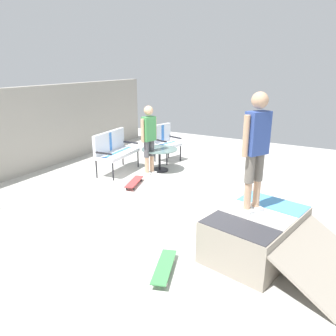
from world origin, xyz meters
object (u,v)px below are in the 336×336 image
object	(u,v)px
patio_bench	(114,148)
skateboard_spare	(164,267)
patio_chair_near_house	(165,139)
patio_table	(160,155)
person_watching	(149,135)
skate_ramp	(258,234)
person_skater	(256,145)
skateboard_by_bench	(134,182)

from	to	relation	value
patio_bench	skateboard_spare	bearing A→B (deg)	-133.68
patio_chair_near_house	patio_table	xyz separation A→B (m)	(-0.86, -0.34, -0.21)
patio_bench	person_watching	xyz separation A→B (m)	(0.28, -0.86, 0.36)
patio_table	skateboard_spare	size ratio (longest dim) A/B	1.09
skate_ramp	skateboard_spare	bearing A→B (deg)	138.20
person_watching	skateboard_spare	distance (m)	4.20
skate_ramp	patio_table	size ratio (longest dim) A/B	2.32
skate_ramp	person_skater	size ratio (longest dim) A/B	1.26
skate_ramp	patio_table	distance (m)	4.17
skate_ramp	person_skater	bearing A→B (deg)	64.56
person_watching	patio_table	bearing A→B (deg)	-14.51
patio_bench	skateboard_spare	world-z (taller)	patio_bench
patio_chair_near_house	patio_table	world-z (taller)	patio_chair_near_house
patio_bench	patio_chair_near_house	world-z (taller)	same
skate_ramp	skateboard_spare	distance (m)	1.42
patio_chair_near_house	person_skater	distance (m)	4.94
patio_bench	patio_table	world-z (taller)	patio_bench
patio_table	skateboard_spare	distance (m)	4.36
patio_bench	skateboard_by_bench	bearing A→B (deg)	-120.30
skateboard_by_bench	patio_bench	bearing A→B (deg)	59.70
patio_chair_near_house	patio_bench	bearing A→B (deg)	157.63
person_watching	skateboard_by_bench	distance (m)	1.26
patio_bench	person_watching	distance (m)	0.98
skate_ramp	skateboard_by_bench	bearing A→B (deg)	65.42
person_skater	skate_ramp	bearing A→B (deg)	-115.44
patio_table	skateboard_by_bench	distance (m)	1.26
skateboard_spare	person_watching	bearing A→B (deg)	35.06
person_watching	person_skater	bearing A→B (deg)	-125.50
patio_bench	person_watching	size ratio (longest dim) A/B	0.77
patio_table	skate_ramp	bearing A→B (deg)	-129.67
skate_ramp	patio_chair_near_house	size ratio (longest dim) A/B	2.05
patio_bench	skateboard_spare	size ratio (longest dim) A/B	1.57
patio_chair_near_house	person_watching	world-z (taller)	person_watching
patio_bench	person_skater	bearing A→B (deg)	-116.04
person_skater	skateboard_by_bench	world-z (taller)	person_skater
patio_table	person_skater	world-z (taller)	person_skater
person_skater	skateboard_spare	distance (m)	2.03
skate_ramp	person_watching	world-z (taller)	person_watching
skateboard_by_bench	skate_ramp	bearing A→B (deg)	-114.58
patio_bench	skateboard_by_bench	distance (m)	1.29
skate_ramp	person_skater	distance (m)	1.29
skate_ramp	person_watching	bearing A→B (deg)	54.91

